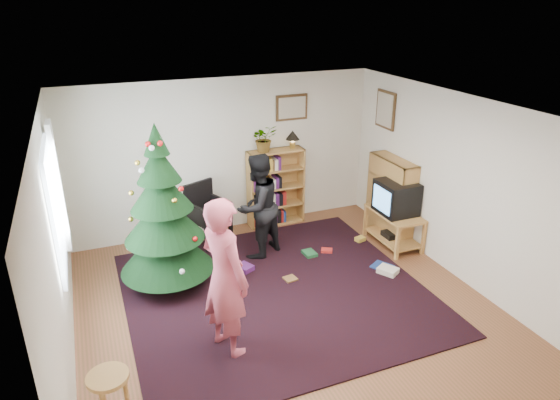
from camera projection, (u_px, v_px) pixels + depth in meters
name	position (u px, v px, depth m)	size (l,w,h in m)	color
floor	(284.00, 305.00, 6.35)	(5.00, 5.00, 0.00)	brown
ceiling	(285.00, 110.00, 5.40)	(5.00, 5.00, 0.00)	white
wall_back	(225.00, 156.00, 8.01)	(5.00, 0.02, 2.50)	silver
wall_front	(413.00, 342.00, 3.74)	(5.00, 0.02, 2.50)	silver
wall_left	(55.00, 254.00, 5.01)	(0.02, 5.00, 2.50)	silver
wall_right	(455.00, 187.00, 6.74)	(0.02, 5.00, 2.50)	silver
rug	(276.00, 292.00, 6.61)	(3.80, 3.60, 0.02)	black
window_pane	(55.00, 208.00, 5.44)	(0.04, 1.20, 1.40)	silver
curtain	(59.00, 187.00, 6.05)	(0.06, 0.35, 1.60)	white
picture_back	(292.00, 107.00, 8.12)	(0.55, 0.03, 0.42)	#4C3319
picture_right	(386.00, 110.00, 7.96)	(0.03, 0.50, 0.60)	#4C3319
christmas_tree	(164.00, 222.00, 6.45)	(1.24, 1.24, 2.24)	#3F2816
bookshelf_back	(276.00, 187.00, 8.38)	(0.95, 0.30, 1.30)	#B98542
bookshelf_right	(391.00, 197.00, 7.95)	(0.30, 0.95, 1.30)	#B98542
tv_stand	(394.00, 225.00, 7.77)	(0.53, 0.95, 0.55)	#B98542
crt_tv	(396.00, 197.00, 7.59)	(0.53, 0.57, 0.50)	black
armchair	(207.00, 210.00, 7.83)	(0.70, 0.72, 0.97)	black
stool	(109.00, 388.00, 4.37)	(0.37, 0.37, 0.61)	#B98542
person_standing	(225.00, 278.00, 5.24)	(0.66, 0.43, 1.81)	#BF4C60
person_by_chair	(258.00, 206.00, 7.28)	(0.77, 0.60, 1.59)	black
potted_plant	(264.00, 138.00, 7.99)	(0.40, 0.34, 0.44)	gray
table_lamp	(293.00, 136.00, 8.17)	(0.23, 0.23, 0.30)	#A57F33
floor_clutter	(329.00, 260.00, 7.32)	(2.19, 1.21, 0.08)	#A51E19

